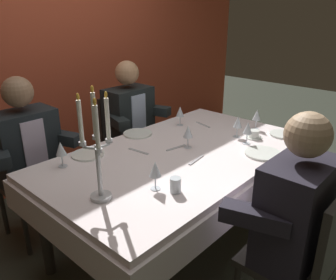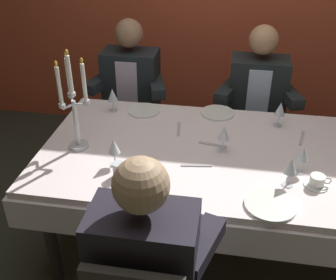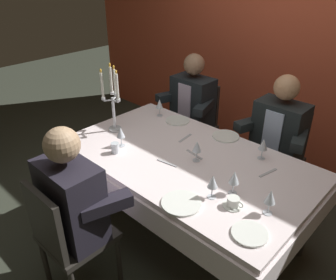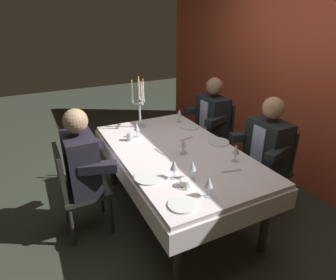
{
  "view_description": "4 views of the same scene",
  "coord_description": "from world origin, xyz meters",
  "px_view_note": "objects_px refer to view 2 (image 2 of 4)",
  "views": [
    {
      "loc": [
        -1.62,
        -1.35,
        1.66
      ],
      "look_at": [
        -0.17,
        -0.04,
        0.89
      ],
      "focal_mm": 35.84,
      "sensor_mm": 36.0,
      "label": 1
    },
    {
      "loc": [
        0.11,
        -1.99,
        2.01
      ],
      "look_at": [
        -0.21,
        -0.05,
        0.82
      ],
      "focal_mm": 43.47,
      "sensor_mm": 36.0,
      "label": 2
    },
    {
      "loc": [
        1.39,
        -1.66,
        2.06
      ],
      "look_at": [
        -0.15,
        -0.03,
        0.83
      ],
      "focal_mm": 35.85,
      "sensor_mm": 36.0,
      "label": 3
    },
    {
      "loc": [
        2.19,
        -1.19,
        1.97
      ],
      "look_at": [
        -0.08,
        -0.05,
        0.83
      ],
      "focal_mm": 30.46,
      "sensor_mm": 36.0,
      "label": 4
    }
  ],
  "objects_px": {
    "coffee_cup_0": "(317,181)",
    "seated_diner_2": "(257,92)",
    "wine_glass_5": "(113,96)",
    "seated_diner_0": "(132,83)",
    "wine_glass_1": "(280,110)",
    "seated_diner_1": "(144,265)",
    "dinner_plate_3": "(270,205)",
    "water_tumbler_0": "(119,170)",
    "wine_glass_2": "(303,154)",
    "wine_glass_6": "(224,134)",
    "wine_glass_3": "(114,147)",
    "candelabra": "(74,106)",
    "dinner_plate_1": "(144,111)",
    "dinner_plate_0": "(218,113)",
    "dining_table": "(205,167)",
    "wine_glass_4": "(291,167)"
  },
  "relations": [
    {
      "from": "dinner_plate_3",
      "to": "seated_diner_0",
      "type": "xyz_separation_m",
      "value": [
        -1.01,
        1.32,
        -0.01
      ]
    },
    {
      "from": "dinner_plate_0",
      "to": "water_tumbler_0",
      "type": "height_order",
      "value": "water_tumbler_0"
    },
    {
      "from": "dinner_plate_3",
      "to": "water_tumbler_0",
      "type": "relative_size",
      "value": 2.97
    },
    {
      "from": "candelabra",
      "to": "seated_diner_1",
      "type": "height_order",
      "value": "candelabra"
    },
    {
      "from": "wine_glass_6",
      "to": "seated_diner_2",
      "type": "height_order",
      "value": "seated_diner_2"
    },
    {
      "from": "dinner_plate_3",
      "to": "coffee_cup_0",
      "type": "distance_m",
      "value": 0.31
    },
    {
      "from": "dining_table",
      "to": "wine_glass_4",
      "type": "relative_size",
      "value": 11.83
    },
    {
      "from": "dining_table",
      "to": "dinner_plate_1",
      "type": "relative_size",
      "value": 8.91
    },
    {
      "from": "seated_diner_0",
      "to": "wine_glass_2",
      "type": "bearing_deg",
      "value": -40.99
    },
    {
      "from": "coffee_cup_0",
      "to": "seated_diner_2",
      "type": "height_order",
      "value": "seated_diner_2"
    },
    {
      "from": "wine_glass_4",
      "to": "wine_glass_5",
      "type": "xyz_separation_m",
      "value": [
        -1.1,
        0.65,
        0.0
      ]
    },
    {
      "from": "wine_glass_1",
      "to": "water_tumbler_0",
      "type": "xyz_separation_m",
      "value": [
        -0.86,
        -0.7,
        -0.07
      ]
    },
    {
      "from": "dinner_plate_1",
      "to": "coffee_cup_0",
      "type": "height_order",
      "value": "coffee_cup_0"
    },
    {
      "from": "wine_glass_2",
      "to": "wine_glass_4",
      "type": "height_order",
      "value": "same"
    },
    {
      "from": "wine_glass_3",
      "to": "dinner_plate_3",
      "type": "bearing_deg",
      "value": -14.36
    },
    {
      "from": "wine_glass_1",
      "to": "dinner_plate_3",
      "type": "bearing_deg",
      "value": -95.93
    },
    {
      "from": "wine_glass_2",
      "to": "water_tumbler_0",
      "type": "bearing_deg",
      "value": -168.23
    },
    {
      "from": "coffee_cup_0",
      "to": "dining_table",
      "type": "bearing_deg",
      "value": 157.82
    },
    {
      "from": "wine_glass_1",
      "to": "seated_diner_2",
      "type": "relative_size",
      "value": 0.13
    },
    {
      "from": "wine_glass_3",
      "to": "seated_diner_2",
      "type": "relative_size",
      "value": 0.13
    },
    {
      "from": "dining_table",
      "to": "seated_diner_2",
      "type": "distance_m",
      "value": 0.95
    },
    {
      "from": "seated_diner_0",
      "to": "candelabra",
      "type": "bearing_deg",
      "value": -94.39
    },
    {
      "from": "wine_glass_4",
      "to": "seated_diner_2",
      "type": "xyz_separation_m",
      "value": [
        -0.13,
        1.14,
        -0.12
      ]
    },
    {
      "from": "dinner_plate_1",
      "to": "seated_diner_0",
      "type": "distance_m",
      "value": 0.51
    },
    {
      "from": "dinner_plate_1",
      "to": "wine_glass_1",
      "type": "xyz_separation_m",
      "value": [
        0.89,
        -0.05,
        0.11
      ]
    },
    {
      "from": "seated_diner_1",
      "to": "seated_diner_2",
      "type": "height_order",
      "value": "same"
    },
    {
      "from": "dinner_plate_0",
      "to": "wine_glass_5",
      "type": "relative_size",
      "value": 1.37
    },
    {
      "from": "dinner_plate_0",
      "to": "dinner_plate_1",
      "type": "relative_size",
      "value": 1.03
    },
    {
      "from": "wine_glass_4",
      "to": "candelabra",
      "type": "bearing_deg",
      "value": 171.67
    },
    {
      "from": "dinner_plate_3",
      "to": "water_tumbler_0",
      "type": "xyz_separation_m",
      "value": [
        -0.77,
        0.11,
        0.03
      ]
    },
    {
      "from": "dinner_plate_3",
      "to": "wine_glass_3",
      "type": "height_order",
      "value": "wine_glass_3"
    },
    {
      "from": "wine_glass_1",
      "to": "seated_diner_1",
      "type": "distance_m",
      "value": 1.4
    },
    {
      "from": "dining_table",
      "to": "wine_glass_5",
      "type": "distance_m",
      "value": 0.81
    },
    {
      "from": "dinner_plate_0",
      "to": "candelabra",
      "type": "bearing_deg",
      "value": -144.36
    },
    {
      "from": "seated_diner_0",
      "to": "seated_diner_2",
      "type": "bearing_deg",
      "value": 0.0
    },
    {
      "from": "wine_glass_2",
      "to": "seated_diner_0",
      "type": "distance_m",
      "value": 1.56
    },
    {
      "from": "candelabra",
      "to": "water_tumbler_0",
      "type": "height_order",
      "value": "candelabra"
    },
    {
      "from": "dinner_plate_1",
      "to": "dinner_plate_3",
      "type": "xyz_separation_m",
      "value": [
        0.81,
        -0.86,
        0.0
      ]
    },
    {
      "from": "dinner_plate_1",
      "to": "water_tumbler_0",
      "type": "height_order",
      "value": "water_tumbler_0"
    },
    {
      "from": "dinner_plate_1",
      "to": "wine_glass_4",
      "type": "xyz_separation_m",
      "value": [
        0.9,
        -0.68,
        0.11
      ]
    },
    {
      "from": "coffee_cup_0",
      "to": "seated_diner_1",
      "type": "relative_size",
      "value": 0.11
    },
    {
      "from": "dinner_plate_1",
      "to": "coffee_cup_0",
      "type": "distance_m",
      "value": 1.23
    },
    {
      "from": "seated_diner_1",
      "to": "wine_glass_5",
      "type": "bearing_deg",
      "value": 111.08
    },
    {
      "from": "water_tumbler_0",
      "to": "coffee_cup_0",
      "type": "distance_m",
      "value": 1.02
    },
    {
      "from": "coffee_cup_0",
      "to": "dinner_plate_1",
      "type": "bearing_deg",
      "value": 147.76
    },
    {
      "from": "wine_glass_5",
      "to": "seated_diner_0",
      "type": "bearing_deg",
      "value": 89.54
    },
    {
      "from": "dinner_plate_3",
      "to": "wine_glass_6",
      "type": "distance_m",
      "value": 0.53
    },
    {
      "from": "candelabra",
      "to": "dinner_plate_0",
      "type": "distance_m",
      "value": 0.99
    },
    {
      "from": "dinner_plate_1",
      "to": "seated_diner_2",
      "type": "height_order",
      "value": "seated_diner_2"
    },
    {
      "from": "dinner_plate_0",
      "to": "seated_diner_1",
      "type": "relative_size",
      "value": 0.18
    }
  ]
}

